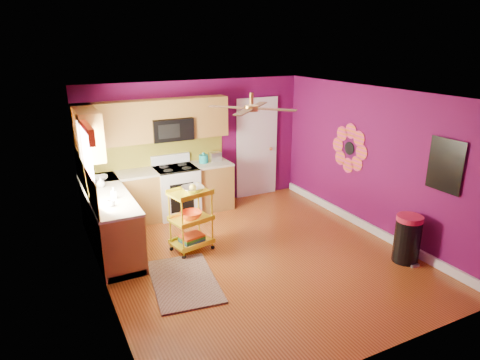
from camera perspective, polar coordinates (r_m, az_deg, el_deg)
ground at (r=6.79m, az=2.18°, el=-10.10°), size 5.00×5.00×0.00m
room_envelope at (r=6.20m, az=2.58°, el=3.38°), size 4.54×5.04×2.52m
lower_cabinets at (r=7.73m, az=-13.22°, el=-3.41°), size 2.81×2.31×0.94m
electric_range at (r=8.23m, az=-8.48°, el=-1.41°), size 0.76×0.66×1.13m
upper_cabinetry at (r=7.71m, az=-13.84°, el=7.08°), size 2.80×2.30×1.26m
left_window at (r=6.48m, az=-19.88°, el=3.91°), size 0.08×1.35×1.08m
panel_door at (r=9.06m, az=2.24°, el=4.18°), size 0.95×0.11×2.15m
right_wall_art at (r=7.31m, az=19.18°, el=3.14°), size 0.04×2.74×1.04m
ceiling_fan at (r=6.22m, az=1.54°, el=9.64°), size 1.01×1.01×0.26m
shag_rug at (r=6.18m, az=-7.47°, el=-13.18°), size 1.04×1.50×0.02m
rolling_cart at (r=6.78m, az=-6.49°, el=-4.94°), size 0.69×0.57×1.10m
trash_can at (r=6.96m, az=21.41°, el=-7.31°), size 0.42×0.44×0.74m
teal_kettle at (r=8.32m, az=-4.87°, el=2.86°), size 0.18×0.18×0.21m
toaster at (r=8.43m, az=-3.31°, el=3.14°), size 0.22×0.15×0.18m
soap_bottle_a at (r=6.69m, az=-16.51°, el=-1.69°), size 0.08×0.08×0.17m
soap_bottle_b at (r=7.26m, az=-18.08°, el=-0.29°), size 0.13×0.13×0.17m
counter_dish at (r=7.66m, az=-18.19°, el=0.24°), size 0.27×0.27×0.07m
counter_cup at (r=6.40m, az=-16.82°, el=-3.01°), size 0.11×0.11×0.09m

